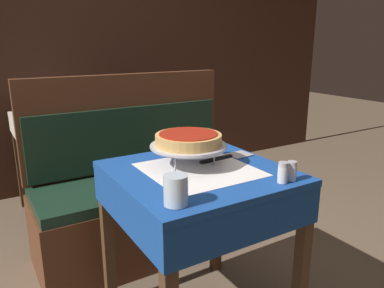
{
  "coord_description": "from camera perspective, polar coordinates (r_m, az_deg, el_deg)",
  "views": [
    {
      "loc": [
        -0.81,
        -1.27,
        1.3
      ],
      "look_at": [
        -0.01,
        0.04,
        0.88
      ],
      "focal_mm": 35.0,
      "sensor_mm": 36.0,
      "label": 1
    }
  ],
  "objects": [
    {
      "name": "water_glass_near",
      "position": [
        1.25,
        -2.49,
        -7.01
      ],
      "size": [
        0.08,
        0.08,
        0.1
      ],
      "color": "silver",
      "rests_on": "dining_table_front"
    },
    {
      "name": "back_wall_panel",
      "position": [
        3.47,
        -18.18,
        12.98
      ],
      "size": [
        6.0,
        0.04,
        2.4
      ],
      "primitive_type": "cube",
      "color": "#3D2319",
      "rests_on": "ground_plane"
    },
    {
      "name": "dining_table_front",
      "position": [
        1.64,
        1.08,
        -7.73
      ],
      "size": [
        0.71,
        0.71,
        0.78
      ],
      "color": "#194799",
      "rests_on": "ground_plane"
    },
    {
      "name": "pepper_shaker",
      "position": [
        1.51,
        14.95,
        -4.01
      ],
      "size": [
        0.04,
        0.04,
        0.08
      ],
      "color": "silver",
      "rests_on": "dining_table_front"
    },
    {
      "name": "salt_shaker",
      "position": [
        1.48,
        13.68,
        -4.26
      ],
      "size": [
        0.04,
        0.04,
        0.08
      ],
      "color": "silver",
      "rests_on": "dining_table_front"
    },
    {
      "name": "condiment_caddy",
      "position": [
        2.96,
        -18.23,
        5.29
      ],
      "size": [
        0.14,
        0.14,
        0.18
      ],
      "color": "black",
      "rests_on": "dining_table_rear"
    },
    {
      "name": "booth_bench",
      "position": [
        2.4,
        -7.61,
        -8.7
      ],
      "size": [
        1.31,
        0.53,
        1.11
      ],
      "color": "brown",
      "rests_on": "ground_plane"
    },
    {
      "name": "pizza_server",
      "position": [
        1.76,
        5.47,
        -1.96
      ],
      "size": [
        0.29,
        0.1,
        0.01
      ],
      "color": "#BCBCC1",
      "rests_on": "dining_table_front"
    },
    {
      "name": "deep_dish_pizza",
      "position": [
        1.61,
        -0.55,
        0.77
      ],
      "size": [
        0.29,
        0.29,
        0.05
      ],
      "color": "tan",
      "rests_on": "pizza_pan_stand"
    },
    {
      "name": "dining_table_rear",
      "position": [
        2.97,
        -19.46,
        2.18
      ],
      "size": [
        0.63,
        0.63,
        0.78
      ],
      "color": "beige",
      "rests_on": "ground_plane"
    },
    {
      "name": "pizza_pan_stand",
      "position": [
        1.62,
        -0.55,
        -0.43
      ],
      "size": [
        0.33,
        0.33,
        0.09
      ],
      "color": "#ADADB2",
      "rests_on": "dining_table_front"
    }
  ]
}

